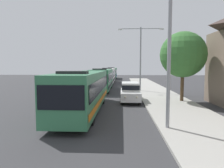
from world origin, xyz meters
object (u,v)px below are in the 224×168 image
object	(u,v)px
bus_lead	(84,90)
bus_fourth_in_line	(112,73)
bus_second_in_line	(102,79)
streetlamp_mid	(141,52)
bus_middle	(108,75)
streetlamp_near	(170,37)
roadside_tree	(183,55)
white_suv	(130,91)

from	to	relation	value
bus_lead	bus_fourth_in_line	distance (m)	41.08
bus_second_in_line	streetlamp_mid	world-z (taller)	streetlamp_mid
bus_lead	bus_middle	xyz separation A→B (m)	(0.00, 26.73, 0.00)
bus_lead	bus_fourth_in_line	xyz separation A→B (m)	(-0.00, 41.08, -0.00)
bus_second_in_line	bus_lead	bearing A→B (deg)	-90.00
bus_lead	bus_fourth_in_line	world-z (taller)	same
streetlamp_mid	bus_fourth_in_line	bearing A→B (deg)	100.74
bus_lead	bus_middle	bearing A→B (deg)	90.00
bus_second_in_line	streetlamp_mid	size ratio (longest dim) A/B	1.28
streetlamp_near	roadside_tree	xyz separation A→B (m)	(3.32, 8.82, -0.45)
bus_second_in_line	white_suv	distance (m)	9.98
bus_lead	bus_second_in_line	size ratio (longest dim) A/B	1.09
bus_middle	white_suv	world-z (taller)	bus_middle
bus_second_in_line	streetlamp_mid	distance (m)	6.68
bus_fourth_in_line	roadside_tree	world-z (taller)	roadside_tree
roadside_tree	streetlamp_near	bearing A→B (deg)	-110.62
white_suv	streetlamp_near	size ratio (longest dim) A/B	0.60
white_suv	streetlamp_mid	distance (m)	9.26
bus_second_in_line	white_suv	world-z (taller)	bus_second_in_line
bus_middle	streetlamp_mid	xyz separation A→B (m)	(5.40, -14.11, 3.72)
bus_fourth_in_line	streetlamp_near	size ratio (longest dim) A/B	1.49
white_suv	bus_lead	bearing A→B (deg)	-128.62
streetlamp_near	streetlamp_mid	distance (m)	16.97
bus_fourth_in_line	white_suv	size ratio (longest dim) A/B	2.49
bus_lead	streetlamp_mid	distance (m)	14.21
streetlamp_near	streetlamp_mid	world-z (taller)	streetlamp_mid
bus_second_in_line	roadside_tree	world-z (taller)	roadside_tree
bus_lead	roadside_tree	bearing A→B (deg)	27.16
bus_second_in_line	streetlamp_near	distance (m)	19.30
bus_second_in_line	white_suv	size ratio (longest dim) A/B	2.30
bus_fourth_in_line	streetlamp_near	distance (m)	45.87
bus_middle	white_suv	xyz separation A→B (m)	(3.70, -22.10, -0.66)
bus_fourth_in_line	streetlamp_mid	world-z (taller)	streetlamp_mid
streetlamp_mid	white_suv	bearing A→B (deg)	-102.02
bus_lead	white_suv	size ratio (longest dim) A/B	2.50
streetlamp_near	streetlamp_mid	size ratio (longest dim) A/B	0.92
bus_middle	bus_fourth_in_line	bearing A→B (deg)	90.00
bus_second_in_line	roadside_tree	distance (m)	13.14
bus_middle	streetlamp_mid	world-z (taller)	streetlamp_mid
bus_middle	white_suv	distance (m)	22.41
bus_middle	roadside_tree	xyz separation A→B (m)	(8.72, -22.25, 2.91)
bus_lead	streetlamp_mid	world-z (taller)	streetlamp_mid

